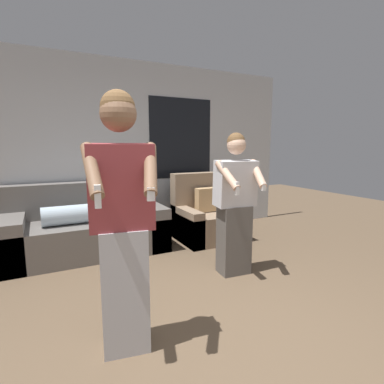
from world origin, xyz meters
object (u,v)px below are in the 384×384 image
object	(u,v)px
couch	(88,229)
person_right	(235,205)
armchair	(207,218)
person_left	(122,223)

from	to	relation	value
couch	person_right	distance (m)	2.04
armchair	person_left	world-z (taller)	person_left
couch	person_left	xyz separation A→B (m)	(-0.05, -2.15, 0.60)
armchair	person_left	distance (m)	2.72
person_right	person_left	bearing A→B (deg)	-153.23
couch	person_left	size ratio (longest dim) A/B	1.13
person_left	couch	bearing A→B (deg)	88.73
person_left	person_right	world-z (taller)	person_left
person_left	person_right	size ratio (longest dim) A/B	1.14
couch	armchair	xyz separation A→B (m)	(1.74, -0.19, 0.00)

